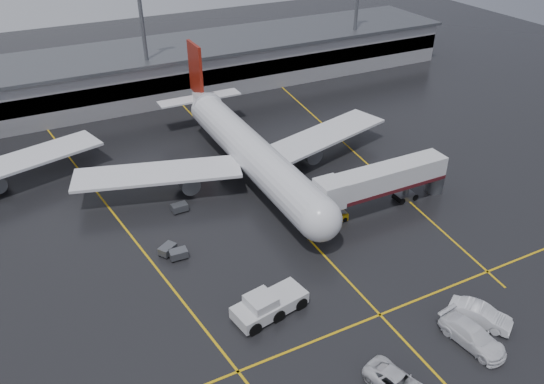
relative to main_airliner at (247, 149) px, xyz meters
name	(u,v)px	position (x,y,z in m)	size (l,w,h in m)	color
ground	(279,207)	(0.00, -9.70, -4.21)	(220.00, 220.00, 0.00)	black
apron_line_centre	(279,207)	(0.00, -9.70, -4.20)	(0.25, 90.00, 0.02)	gold
apron_line_stop	(380,315)	(0.00, -31.70, -4.20)	(60.00, 0.25, 0.02)	gold
apron_line_left	(109,208)	(-20.00, 0.30, -4.20)	(0.25, 70.00, 0.02)	gold
apron_line_right	(350,148)	(18.00, 0.30, -4.20)	(0.25, 70.00, 0.02)	gold
terminal	(166,69)	(0.00, 38.23, 0.11)	(122.00, 19.00, 8.60)	gray
light_mast_mid	(143,27)	(-5.00, 32.30, 10.27)	(3.00, 1.20, 25.45)	#595B60
light_mast_right	(357,1)	(40.00, 32.30, 10.27)	(3.00, 1.20, 25.45)	#595B60
main_airliner	(247,149)	(0.00, 0.00, 0.00)	(48.80, 45.60, 14.10)	silver
jet_bridge	(383,181)	(11.87, -15.70, -0.28)	(19.90, 3.40, 6.05)	silver
pushback_tractor	(268,305)	(-9.91, -26.44, -3.12)	(8.10, 4.47, 2.74)	silver
belt_loader	(335,218)	(4.91, -15.69, -3.72)	(3.22, 1.64, 1.99)	#C4960B
service_van_a	(398,383)	(-4.12, -39.59, -3.37)	(2.78, 6.03, 1.68)	silver
service_van_b	(473,336)	(5.38, -38.54, -3.24)	(2.72, 6.69, 1.94)	white
service_van_c	(480,315)	(8.04, -36.87, -3.23)	(2.08, 5.96, 1.96)	white
baggage_cart_a	(178,254)	(-15.11, -13.98, -3.58)	(2.07, 1.40, 1.12)	#595B60
baggage_cart_b	(168,249)	(-15.96, -12.62, -3.58)	(2.39, 2.18, 1.12)	#595B60
baggage_cart_c	(180,207)	(-11.93, -4.80, -3.58)	(2.05, 1.38, 1.12)	#595B60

